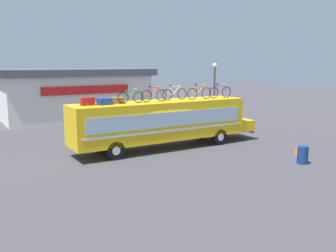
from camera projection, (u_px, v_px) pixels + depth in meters
name	position (u px, v px, depth m)	size (l,w,h in m)	color
ground_plane	(161.00, 148.00, 22.50)	(120.00, 120.00, 0.00)	#423F44
bus	(163.00, 121.00, 22.32)	(12.47, 2.43, 2.92)	yellow
luggage_bag_1	(87.00, 101.00, 19.78)	(0.74, 0.41, 0.42)	maroon
luggage_bag_2	(104.00, 101.00, 20.08)	(0.72, 0.55, 0.36)	#193899
luggage_bag_3	(117.00, 100.00, 20.71)	(0.70, 0.52, 0.35)	olive
rooftop_bicycle_1	(131.00, 97.00, 20.80)	(1.61, 0.44, 0.87)	black
rooftop_bicycle_2	(154.00, 95.00, 21.63)	(1.72, 0.44, 0.93)	black
rooftop_bicycle_3	(175.00, 94.00, 22.77)	(1.78, 0.44, 0.92)	black
rooftop_bicycle_4	(199.00, 93.00, 23.14)	(1.81, 0.44, 0.96)	black
rooftop_bicycle_5	(220.00, 92.00, 23.95)	(1.79, 0.44, 0.95)	black
roadside_building	(74.00, 93.00, 34.76)	(13.76, 8.14, 4.64)	silver
trash_bin	(303.00, 155.00, 19.05)	(0.56, 0.56, 0.93)	navy
traffic_cone	(298.00, 149.00, 21.14)	(0.36, 0.36, 0.59)	orange
street_lamp	(214.00, 85.00, 30.30)	(0.39, 0.39, 5.18)	#38383D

